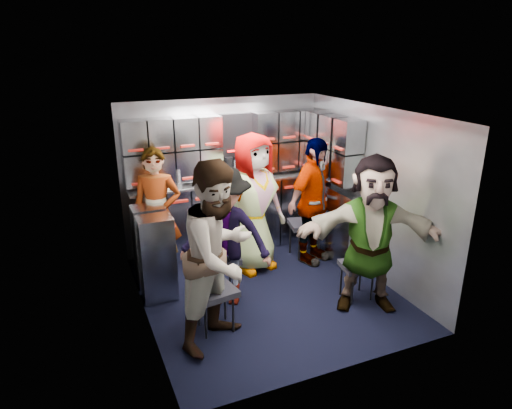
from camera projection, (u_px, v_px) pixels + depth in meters
name	position (u px, v px, depth m)	size (l,w,h in m)	color
floor	(267.00, 292.00, 5.39)	(3.00, 3.00, 0.00)	black
wall_back	(223.00, 175.00, 6.34)	(2.80, 0.04, 2.10)	gray
wall_left	(140.00, 227.00, 4.53)	(0.04, 3.00, 2.10)	gray
wall_right	(372.00, 193.00, 5.56)	(0.04, 3.00, 2.10)	gray
ceiling	(269.00, 113.00, 4.69)	(2.80, 3.00, 0.02)	silver
cart_bank_back	(229.00, 217.00, 6.35)	(2.68, 0.38, 0.99)	#9AA0A9
cart_bank_left	(154.00, 252.00, 5.27)	(0.38, 0.76, 0.99)	#9AA0A9
counter	(228.00, 181.00, 6.17)	(2.68, 0.42, 0.03)	#B4B7BC
locker_bank_back	(226.00, 146.00, 6.07)	(2.68, 0.28, 0.82)	#9AA0A9
locker_bank_right	(333.00, 147.00, 5.96)	(0.28, 1.00, 0.82)	#9AA0A9
right_cabinet	(333.00, 220.00, 6.21)	(0.28, 1.20, 1.00)	#9AA0A9
coffee_niche	(237.00, 145.00, 6.19)	(0.46, 0.16, 0.84)	black
red_latch_strip	(234.00, 195.00, 6.04)	(2.60, 0.02, 0.03)	maroon
jump_seat_near_left	(215.00, 293.00, 4.56)	(0.44, 0.43, 0.46)	black
jump_seat_mid_left	(221.00, 260.00, 5.22)	(0.45, 0.43, 0.49)	black
jump_seat_center	(248.00, 232.00, 6.00)	(0.53, 0.52, 0.49)	black
jump_seat_mid_right	(305.00, 226.00, 6.20)	(0.49, 0.47, 0.49)	black
jump_seat_near_right	(358.00, 268.00, 5.15)	(0.42, 0.40, 0.43)	black
attendant_standing	(157.00, 214.00, 5.54)	(0.59, 0.39, 1.63)	black
attendant_arc_a	(219.00, 255.00, 4.24)	(0.89, 0.69, 1.83)	black
attendant_arc_b	(225.00, 237.00, 4.95)	(1.02, 0.58, 1.57)	black
attendant_arc_c	(253.00, 203.00, 5.69)	(0.87, 0.56, 1.78)	black
attendant_arc_d	(313.00, 202.00, 5.91)	(0.98, 0.41, 1.67)	black
attendant_arc_e	(371.00, 234.00, 4.83)	(1.60, 0.51, 1.72)	black
bottle_left	(179.00, 178.00, 5.83)	(0.07, 0.07, 0.23)	white
bottle_mid	(237.00, 171.00, 6.12)	(0.07, 0.07, 0.26)	white
bottle_right	(248.00, 170.00, 6.18)	(0.07, 0.07, 0.25)	white
cup_left	(166.00, 184.00, 5.78)	(0.07, 0.07, 0.11)	tan
cup_right	(311.00, 168.00, 6.56)	(0.08, 0.08, 0.09)	tan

